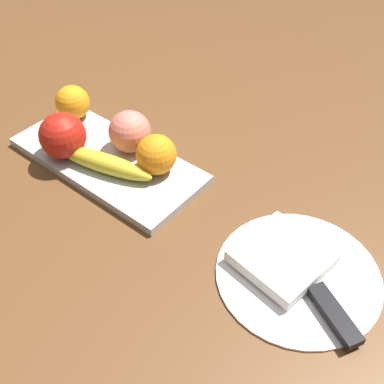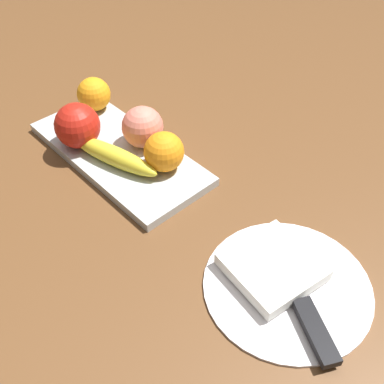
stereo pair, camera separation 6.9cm
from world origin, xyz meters
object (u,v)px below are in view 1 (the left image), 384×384
(fruit_tray, at_px, (108,160))
(apple, at_px, (63,136))
(folded_napkin, at_px, (282,257))
(knife, at_px, (327,305))
(banana, at_px, (104,163))
(dinner_plate, at_px, (298,274))
(orange_near_banana, at_px, (156,155))
(peach, at_px, (130,132))
(orange_near_apple, at_px, (73,102))

(fruit_tray, distance_m, apple, 0.09)
(folded_napkin, xyz_separation_m, knife, (-0.08, 0.03, -0.00))
(apple, bearing_deg, knife, -178.59)
(banana, distance_m, dinner_plate, 0.35)
(fruit_tray, distance_m, banana, 0.04)
(fruit_tray, height_order, orange_near_banana, orange_near_banana)
(peach, height_order, dinner_plate, peach)
(apple, height_order, peach, apple)
(fruit_tray, height_order, orange_near_apple, orange_near_apple)
(banana, bearing_deg, peach, -98.19)
(apple, height_order, dinner_plate, apple)
(apple, xyz_separation_m, banana, (-0.08, -0.01, -0.02))
(fruit_tray, height_order, knife, knife)
(orange_near_apple, height_order, orange_near_banana, orange_near_banana)
(fruit_tray, xyz_separation_m, apple, (0.06, 0.04, 0.05))
(folded_napkin, bearing_deg, dinner_plate, 180.00)
(dinner_plate, bearing_deg, fruit_tray, 0.00)
(fruit_tray, xyz_separation_m, orange_near_apple, (0.13, -0.05, 0.04))
(fruit_tray, height_order, banana, banana)
(apple, height_order, banana, apple)
(banana, height_order, peach, peach)
(peach, bearing_deg, folded_napkin, 172.52)
(orange_near_apple, distance_m, folded_napkin, 0.48)
(banana, distance_m, peach, 0.07)
(orange_near_banana, bearing_deg, peach, -11.34)
(peach, bearing_deg, fruit_tray, 69.42)
(peach, xyz_separation_m, knife, (-0.41, 0.07, -0.04))
(dinner_plate, bearing_deg, orange_near_apple, -5.06)
(orange_near_banana, distance_m, peach, 0.08)
(peach, distance_m, dinner_plate, 0.36)
(peach, height_order, folded_napkin, peach)
(banana, distance_m, knife, 0.41)
(orange_near_apple, xyz_separation_m, orange_near_banana, (-0.22, 0.02, 0.00))
(apple, xyz_separation_m, orange_near_banana, (-0.15, -0.07, -0.01))
(peach, bearing_deg, knife, 170.43)
(banana, relative_size, peach, 2.45)
(banana, relative_size, orange_near_apple, 2.79)
(banana, bearing_deg, knife, 165.52)
(orange_near_apple, bearing_deg, banana, 155.69)
(fruit_tray, xyz_separation_m, knife, (-0.43, 0.03, 0.01))
(orange_near_banana, height_order, peach, peach)
(orange_near_banana, bearing_deg, knife, 170.81)
(orange_near_banana, relative_size, knife, 0.39)
(knife, bearing_deg, dinner_plate, 2.86)
(orange_near_banana, distance_m, folded_napkin, 0.26)
(folded_napkin, bearing_deg, orange_near_apple, -5.35)
(orange_near_banana, bearing_deg, banana, 39.92)
(folded_napkin, bearing_deg, apple, 5.40)
(dinner_plate, bearing_deg, folded_napkin, 0.00)
(fruit_tray, relative_size, orange_near_apple, 5.45)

